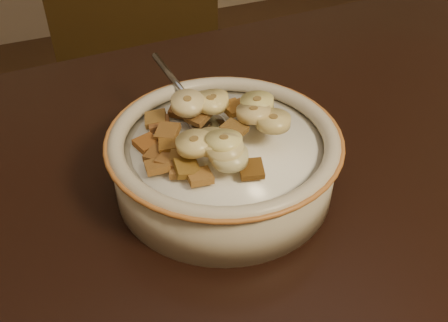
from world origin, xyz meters
name	(u,v)px	position (x,y,z in m)	size (l,w,h in m)	color
table	(346,262)	(0.00, 0.00, 0.73)	(1.40, 0.90, 0.04)	black
chair	(161,88)	(0.05, 0.78, 0.47)	(0.42, 0.42, 0.94)	#31200C
cereal_bowl	(224,165)	(-0.07, 0.12, 0.77)	(0.21, 0.21, 0.05)	#C0B797
milk	(224,144)	(-0.07, 0.12, 0.80)	(0.17, 0.17, 0.00)	white
spoon	(207,123)	(-0.07, 0.15, 0.80)	(0.04, 0.05, 0.01)	#9CA4B1
cereal_square_0	(198,116)	(-0.08, 0.15, 0.82)	(0.02, 0.02, 0.01)	olive
cereal_square_1	(157,166)	(-0.14, 0.10, 0.81)	(0.02, 0.02, 0.01)	#95602A
cereal_square_2	(182,170)	(-0.12, 0.09, 0.81)	(0.02, 0.02, 0.01)	#966031
cereal_square_3	(158,155)	(-0.13, 0.12, 0.81)	(0.02, 0.02, 0.01)	brown
cereal_square_4	(168,132)	(-0.11, 0.14, 0.81)	(0.02, 0.02, 0.01)	brown
cereal_square_5	(251,169)	(-0.06, 0.06, 0.81)	(0.02, 0.02, 0.01)	brown
cereal_square_6	(147,144)	(-0.13, 0.14, 0.81)	(0.02, 0.02, 0.01)	brown
cereal_square_7	(264,112)	(-0.02, 0.14, 0.81)	(0.02, 0.02, 0.01)	brown
cereal_square_8	(182,154)	(-0.11, 0.11, 0.81)	(0.02, 0.02, 0.01)	brown
cereal_square_9	(200,176)	(-0.11, 0.07, 0.81)	(0.02, 0.02, 0.01)	#945D2B
cereal_square_10	(170,145)	(-0.12, 0.12, 0.81)	(0.02, 0.02, 0.01)	#97641F
cereal_square_11	(264,120)	(-0.02, 0.13, 0.81)	(0.02, 0.02, 0.01)	olive
cereal_square_12	(187,169)	(-0.11, 0.09, 0.81)	(0.02, 0.02, 0.01)	brown
cereal_square_13	(234,129)	(-0.06, 0.10, 0.82)	(0.02, 0.02, 0.01)	brown
cereal_square_14	(169,161)	(-0.12, 0.10, 0.81)	(0.02, 0.02, 0.01)	brown
cereal_square_15	(159,124)	(-0.11, 0.16, 0.81)	(0.02, 0.02, 0.01)	brown
cereal_square_16	(233,108)	(-0.05, 0.15, 0.82)	(0.02, 0.02, 0.01)	brown
cereal_square_17	(242,107)	(-0.03, 0.15, 0.81)	(0.02, 0.02, 0.01)	brown
cereal_square_18	(179,112)	(-0.09, 0.18, 0.81)	(0.02, 0.02, 0.01)	brown
cereal_square_19	(156,119)	(-0.12, 0.17, 0.81)	(0.02, 0.02, 0.01)	brown
banana_slice_0	(210,102)	(-0.07, 0.15, 0.83)	(0.03, 0.03, 0.01)	#F5E482
banana_slice_1	(194,143)	(-0.10, 0.10, 0.83)	(0.03, 0.03, 0.01)	#FAD891
banana_slice_2	(257,103)	(-0.03, 0.13, 0.83)	(0.03, 0.03, 0.01)	#E3D57C
banana_slice_3	(230,157)	(-0.08, 0.07, 0.82)	(0.03, 0.03, 0.01)	beige
banana_slice_4	(224,142)	(-0.08, 0.09, 0.83)	(0.03, 0.03, 0.01)	#F8E99A
banana_slice_5	(188,103)	(-0.09, 0.15, 0.83)	(0.03, 0.03, 0.01)	beige
banana_slice_6	(211,142)	(-0.09, 0.09, 0.83)	(0.03, 0.03, 0.01)	#F1D788
banana_slice_7	(225,149)	(-0.08, 0.08, 0.83)	(0.03, 0.03, 0.01)	#DDD085
banana_slice_8	(273,121)	(-0.03, 0.10, 0.83)	(0.03, 0.03, 0.01)	#E0C76D
banana_slice_9	(213,101)	(-0.06, 0.15, 0.82)	(0.03, 0.03, 0.01)	#DAC473
banana_slice_10	(254,113)	(-0.04, 0.11, 0.83)	(0.03, 0.03, 0.01)	beige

